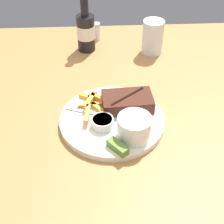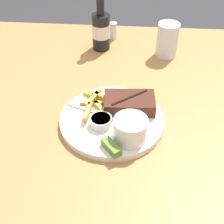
% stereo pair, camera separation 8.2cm
% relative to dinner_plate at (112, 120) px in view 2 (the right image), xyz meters
% --- Properties ---
extents(dining_table, '(1.42, 1.18, 0.77)m').
position_rel_dinner_plate_xyz_m(dining_table, '(0.00, 0.00, -0.08)').
color(dining_table, '#A87542').
rests_on(dining_table, ground_plane).
extents(dinner_plate, '(0.28, 0.28, 0.02)m').
position_rel_dinner_plate_xyz_m(dinner_plate, '(0.00, 0.00, 0.00)').
color(dinner_plate, silver).
rests_on(dinner_plate, dining_table).
extents(steak_portion, '(0.14, 0.09, 0.04)m').
position_rel_dinner_plate_xyz_m(steak_portion, '(0.04, 0.04, 0.03)').
color(steak_portion, '#472319').
rests_on(steak_portion, dinner_plate).
extents(fries_pile, '(0.11, 0.14, 0.02)m').
position_rel_dinner_plate_xyz_m(fries_pile, '(-0.04, 0.05, 0.02)').
color(fries_pile, gold).
rests_on(fries_pile, dinner_plate).
extents(coleslaw_cup, '(0.08, 0.08, 0.06)m').
position_rel_dinner_plate_xyz_m(coleslaw_cup, '(0.05, -0.07, 0.04)').
color(coleslaw_cup, white).
rests_on(coleslaw_cup, dinner_plate).
extents(dipping_sauce_cup, '(0.06, 0.06, 0.02)m').
position_rel_dinner_plate_xyz_m(dipping_sauce_cup, '(-0.03, -0.03, 0.02)').
color(dipping_sauce_cup, silver).
rests_on(dipping_sauce_cup, dinner_plate).
extents(pickle_spear, '(0.05, 0.06, 0.02)m').
position_rel_dinner_plate_xyz_m(pickle_spear, '(0.01, -0.12, 0.02)').
color(pickle_spear, '#567A2D').
rests_on(pickle_spear, dinner_plate).
extents(fork_utensil, '(0.13, 0.06, 0.00)m').
position_rel_dinner_plate_xyz_m(fork_utensil, '(-0.07, 0.03, 0.01)').
color(fork_utensil, '#B7B7BC').
rests_on(fork_utensil, dinner_plate).
extents(knife_utensil, '(0.10, 0.15, 0.01)m').
position_rel_dinner_plate_xyz_m(knife_utensil, '(0.00, 0.03, 0.01)').
color(knife_utensil, '#B7B7BC').
rests_on(knife_utensil, dinner_plate).
extents(beer_bottle, '(0.06, 0.06, 0.21)m').
position_rel_dinner_plate_xyz_m(beer_bottle, '(-0.07, 0.40, 0.06)').
color(beer_bottle, black).
rests_on(beer_bottle, dining_table).
extents(drinking_glass, '(0.07, 0.07, 0.12)m').
position_rel_dinner_plate_xyz_m(drinking_glass, '(0.16, 0.37, 0.05)').
color(drinking_glass, silver).
rests_on(drinking_glass, dining_table).
extents(salt_shaker, '(0.03, 0.03, 0.07)m').
position_rel_dinner_plate_xyz_m(salt_shaker, '(-0.03, 0.48, 0.02)').
color(salt_shaker, white).
rests_on(salt_shaker, dining_table).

